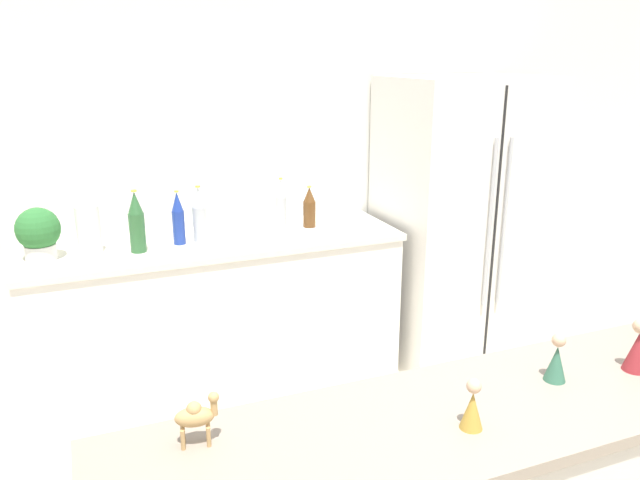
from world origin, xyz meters
TOP-DOWN VIEW (x-y plane):
  - wall_back at (0.00, 2.73)m, footprint 8.00×0.06m
  - back_counter at (-0.37, 2.40)m, footprint 2.05×0.63m
  - refrigerator at (1.15, 2.32)m, footprint 0.89×0.75m
  - potted_plant at (-1.24, 2.38)m, footprint 0.21×0.21m
  - paper_towel_roll at (-1.01, 2.38)m, footprint 0.12×0.12m
  - back_bottle_0 at (-0.57, 2.39)m, footprint 0.07×0.07m
  - back_bottle_1 at (0.20, 2.44)m, footprint 0.07×0.07m
  - back_bottle_2 at (-0.45, 2.39)m, footprint 0.07×0.07m
  - back_bottle_3 at (0.04, 2.48)m, footprint 0.06×0.06m
  - back_bottle_4 at (-0.78, 2.33)m, footprint 0.08×0.08m
  - camel_figurine at (-0.84, 0.52)m, footprint 0.12×0.07m
  - wise_man_figurine_blue at (0.50, 0.40)m, footprint 0.07×0.07m
  - wise_man_figurine_crimson at (-0.16, 0.33)m, footprint 0.06×0.06m
  - wise_man_figurine_purple at (0.22, 0.44)m, footprint 0.07×0.07m

SIDE VIEW (x-z plane):
  - back_counter at x=-0.37m, z-range 0.00..0.93m
  - refrigerator at x=1.15m, z-range 0.00..1.77m
  - wise_man_figurine_crimson at x=-0.16m, z-range 0.95..1.10m
  - wise_man_figurine_purple at x=0.22m, z-range 0.95..1.11m
  - wise_man_figurine_blue at x=0.50m, z-range 0.95..1.13m
  - back_bottle_1 at x=0.20m, z-range 0.92..1.16m
  - camel_figurine at x=-0.84m, z-range 0.98..1.12m
  - paper_towel_roll at x=-1.01m, z-range 0.93..1.18m
  - potted_plant at x=-1.24m, z-range 0.93..1.19m
  - back_bottle_0 at x=-0.57m, z-range 0.92..1.21m
  - back_bottle_3 at x=0.04m, z-range 0.92..1.21m
  - back_bottle_2 at x=-0.45m, z-range 0.92..1.23m
  - back_bottle_4 at x=-0.78m, z-range 0.92..1.24m
  - wall_back at x=0.00m, z-range 0.00..2.55m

